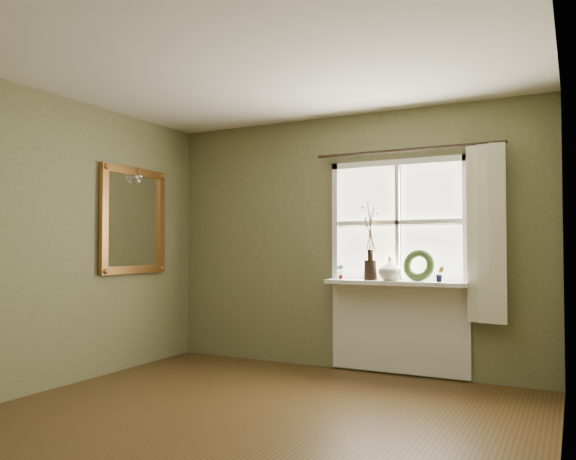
# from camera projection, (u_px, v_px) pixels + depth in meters

# --- Properties ---
(floor) EXTENTS (4.50, 4.50, 0.00)m
(floor) POSITION_uv_depth(u_px,v_px,m) (223.00, 435.00, 3.71)
(floor) COLOR #442F15
(floor) RESTS_ON ground
(ceiling) EXTENTS (4.50, 4.50, 0.00)m
(ceiling) POSITION_uv_depth(u_px,v_px,m) (224.00, 46.00, 3.79)
(ceiling) COLOR silver
(ceiling) RESTS_ON ground
(wall_back) EXTENTS (4.00, 0.10, 2.60)m
(wall_back) POSITION_uv_depth(u_px,v_px,m) (348.00, 242.00, 5.79)
(wall_back) COLOR #6A6A46
(wall_back) RESTS_ON ground
(wall_left) EXTENTS (0.10, 4.50, 2.60)m
(wall_left) POSITION_uv_depth(u_px,v_px,m) (18.00, 240.00, 4.68)
(wall_left) COLOR #6A6A46
(wall_left) RESTS_ON ground
(wall_right) EXTENTS (0.10, 4.50, 2.60)m
(wall_right) POSITION_uv_depth(u_px,v_px,m) (565.00, 235.00, 2.81)
(wall_right) COLOR #6A6A46
(wall_right) RESTS_ON ground
(window_frame) EXTENTS (1.36, 0.06, 1.24)m
(window_frame) POSITION_uv_depth(u_px,v_px,m) (398.00, 223.00, 5.48)
(window_frame) COLOR silver
(window_frame) RESTS_ON wall_back
(window_sill) EXTENTS (1.36, 0.26, 0.04)m
(window_sill) POSITION_uv_depth(u_px,v_px,m) (395.00, 283.00, 5.37)
(window_sill) COLOR silver
(window_sill) RESTS_ON wall_back
(window_apron) EXTENTS (1.36, 0.04, 0.88)m
(window_apron) POSITION_uv_depth(u_px,v_px,m) (398.00, 327.00, 5.45)
(window_apron) COLOR silver
(window_apron) RESTS_ON ground
(dark_jug) EXTENTS (0.17, 0.17, 0.20)m
(dark_jug) POSITION_uv_depth(u_px,v_px,m) (370.00, 270.00, 5.48)
(dark_jug) COLOR black
(dark_jug) RESTS_ON window_sill
(cream_vase) EXTENTS (0.27, 0.27, 0.23)m
(cream_vase) POSITION_uv_depth(u_px,v_px,m) (390.00, 269.00, 5.39)
(cream_vase) COLOR silver
(cream_vase) RESTS_ON window_sill
(wreath) EXTENTS (0.32, 0.18, 0.32)m
(wreath) POSITION_uv_depth(u_px,v_px,m) (419.00, 269.00, 5.31)
(wreath) COLOR #2B401C
(wreath) RESTS_ON window_sill
(potted_plant_left) EXTENTS (0.09, 0.06, 0.15)m
(potted_plant_left) POSITION_uv_depth(u_px,v_px,m) (340.00, 272.00, 5.63)
(potted_plant_left) COLOR #2B401C
(potted_plant_left) RESTS_ON window_sill
(potted_plant_right) EXTENTS (0.10, 0.09, 0.15)m
(potted_plant_right) POSITION_uv_depth(u_px,v_px,m) (440.00, 274.00, 5.18)
(potted_plant_right) COLOR #2B401C
(potted_plant_right) RESTS_ON window_sill
(curtain) EXTENTS (0.36, 0.12, 1.59)m
(curtain) POSITION_uv_depth(u_px,v_px,m) (487.00, 233.00, 5.01)
(curtain) COLOR beige
(curtain) RESTS_ON wall_back
(curtain_rod) EXTENTS (1.84, 0.03, 0.03)m
(curtain_rod) POSITION_uv_depth(u_px,v_px,m) (406.00, 150.00, 5.41)
(curtain_rod) COLOR black
(curtain_rod) RESTS_ON wall_back
(gilt_mirror) EXTENTS (0.10, 0.92, 1.09)m
(gilt_mirror) POSITION_uv_depth(u_px,v_px,m) (134.00, 220.00, 5.79)
(gilt_mirror) COLOR white
(gilt_mirror) RESTS_ON wall_left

